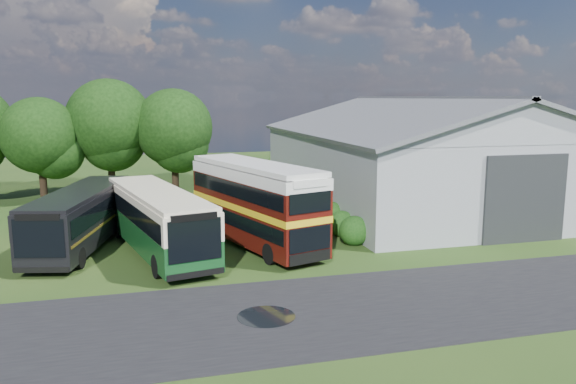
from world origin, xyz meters
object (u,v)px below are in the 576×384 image
object	(u,v)px
bus_maroon_double	(255,204)
storage_shed	(422,150)
bus_green_single	(158,219)
bus_dark_single	(82,217)

from	to	relation	value
bus_maroon_double	storage_shed	bearing A→B (deg)	12.97
bus_green_single	bus_maroon_double	size ratio (longest dim) A/B	1.12
storage_shed	bus_dark_single	bearing A→B (deg)	-164.70
storage_shed	bus_dark_single	xyz separation A→B (m)	(-24.00, -6.57, -2.48)
bus_green_single	bus_maroon_double	distance (m)	5.29
storage_shed	bus_maroon_double	world-z (taller)	storage_shed
storage_shed	bus_dark_single	distance (m)	25.01
bus_maroon_double	bus_dark_single	xyz separation A→B (m)	(-9.24, 2.11, -0.62)
storage_shed	bus_green_single	distance (m)	22.00
storage_shed	bus_dark_single	world-z (taller)	storage_shed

